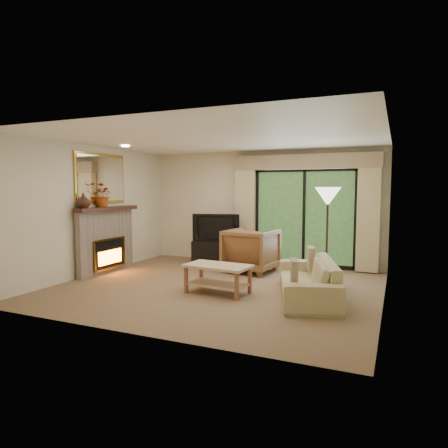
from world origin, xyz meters
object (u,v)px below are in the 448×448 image
at_px(media_console, 217,252).
at_px(armchair, 251,250).
at_px(sofa, 307,278).
at_px(coffee_table, 218,279).

bearing_deg(media_console, armchair, -39.37).
bearing_deg(media_console, sofa, -52.03).
xyz_separation_m(sofa, coffee_table, (-1.42, -0.37, -0.06)).
relative_size(armchair, coffee_table, 0.93).
relative_size(armchair, sofa, 0.48).
height_order(media_console, coffee_table, media_console).
xyz_separation_m(media_console, armchair, (1.02, -0.49, 0.18)).
height_order(media_console, sofa, sofa).
bearing_deg(coffee_table, media_console, 120.01).
height_order(armchair, sofa, armchair).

